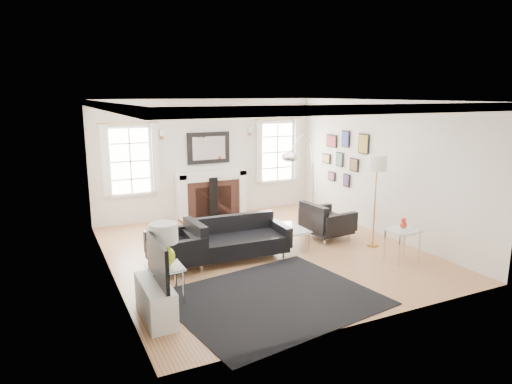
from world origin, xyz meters
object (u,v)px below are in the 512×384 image
fireplace (212,195)px  sofa (236,240)px  coffee_table (281,230)px  gourd_lamp (164,242)px  armchair_right (325,222)px  armchair_left (179,248)px  arc_floor_lamp (302,178)px

fireplace → sofa: size_ratio=0.92×
coffee_table → gourd_lamp: gourd_lamp is taller
armchair_right → gourd_lamp: (-3.69, -1.47, 0.55)m
armchair_right → coffee_table: armchair_right is taller
armchair_left → arc_floor_lamp: bearing=17.5°
sofa → coffee_table: 1.00m
coffee_table → fireplace: bearing=98.5°
sofa → armchair_left: 1.07m
armchair_left → armchair_right: (3.15, 0.29, -0.01)m
fireplace → armchair_right: fireplace is taller
gourd_lamp → arc_floor_lamp: size_ratio=0.29×
armchair_left → gourd_lamp: 1.41m
gourd_lamp → arc_floor_lamp: 4.14m
armchair_right → coffee_table: size_ratio=1.15×
fireplace → coffee_table: (0.41, -2.73, -0.19)m
fireplace → arc_floor_lamp: 2.44m
sofa → coffee_table: bearing=6.1°
sofa → arc_floor_lamp: 2.29m
armchair_left → arc_floor_lamp: size_ratio=0.46×
fireplace → armchair_right: bearing=-60.1°
sofa → arc_floor_lamp: bearing=24.9°
fireplace → armchair_right: 3.01m
arc_floor_lamp → fireplace: bearing=124.6°
arc_floor_lamp → armchair_left: bearing=-162.5°
armchair_right → coffee_table: (-1.09, -0.13, 0.00)m
fireplace → sofa: bearing=-101.7°
coffee_table → sofa: bearing=-173.9°
fireplace → armchair_left: 3.33m
armchair_right → coffee_table: 1.10m
fireplace → armchair_left: fireplace is taller
sofa → armchair_left: size_ratio=1.86×
sofa → coffee_table: sofa is taller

